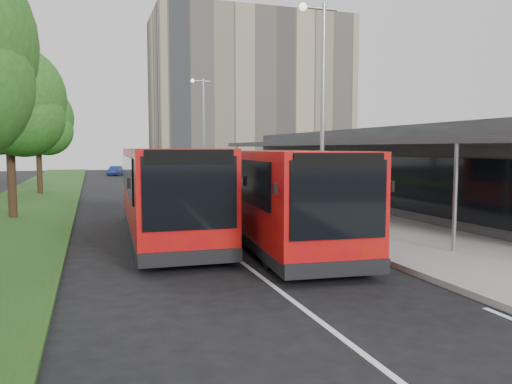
{
  "coord_description": "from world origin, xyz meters",
  "views": [
    {
      "loc": [
        -3.74,
        -14.43,
        3.04
      ],
      "look_at": [
        1.76,
        2.24,
        1.5
      ],
      "focal_mm": 35.0,
      "sensor_mm": 36.0,
      "label": 1
    }
  ],
  "objects_px": {
    "lamp_post_near": "(321,101)",
    "litter_bin": "(270,196)",
    "car_near": "(147,174)",
    "car_far": "(115,171)",
    "bus_second": "(166,192)",
    "tree_far": "(38,123)",
    "bus_main": "(275,196)",
    "bollard": "(222,183)",
    "tree_mid": "(8,106)",
    "lamp_post_far": "(203,126)"
  },
  "relations": [
    {
      "from": "lamp_post_near",
      "to": "litter_bin",
      "type": "height_order",
      "value": "lamp_post_near"
    },
    {
      "from": "car_near",
      "to": "car_far",
      "type": "bearing_deg",
      "value": 106.61
    },
    {
      "from": "bus_second",
      "to": "litter_bin",
      "type": "distance_m",
      "value": 9.91
    },
    {
      "from": "tree_far",
      "to": "lamp_post_near",
      "type": "distance_m",
      "value": 22.06
    },
    {
      "from": "bus_second",
      "to": "litter_bin",
      "type": "xyz_separation_m",
      "value": [
        6.45,
        7.46,
        -1.01
      ]
    },
    {
      "from": "bus_main",
      "to": "bollard",
      "type": "height_order",
      "value": "bus_main"
    },
    {
      "from": "bus_second",
      "to": "tree_far",
      "type": "bearing_deg",
      "value": 108.99
    },
    {
      "from": "bollard",
      "to": "car_near",
      "type": "distance_m",
      "value": 18.73
    },
    {
      "from": "lamp_post_near",
      "to": "car_near",
      "type": "relative_size",
      "value": 2.63
    },
    {
      "from": "lamp_post_near",
      "to": "litter_bin",
      "type": "bearing_deg",
      "value": 82.99
    },
    {
      "from": "tree_mid",
      "to": "lamp_post_near",
      "type": "relative_size",
      "value": 0.94
    },
    {
      "from": "bus_main",
      "to": "bus_second",
      "type": "xyz_separation_m",
      "value": [
        -3.12,
        2.21,
        0.03
      ]
    },
    {
      "from": "tree_mid",
      "to": "bollard",
      "type": "distance_m",
      "value": 15.34
    },
    {
      "from": "bus_main",
      "to": "lamp_post_far",
      "type": "bearing_deg",
      "value": 88.7
    },
    {
      "from": "lamp_post_far",
      "to": "litter_bin",
      "type": "height_order",
      "value": "lamp_post_far"
    },
    {
      "from": "litter_bin",
      "to": "tree_far",
      "type": "bearing_deg",
      "value": 137.84
    },
    {
      "from": "bus_second",
      "to": "car_far",
      "type": "bearing_deg",
      "value": 91.73
    },
    {
      "from": "car_near",
      "to": "tree_mid",
      "type": "bearing_deg",
      "value": -111.29
    },
    {
      "from": "bollard",
      "to": "bus_second",
      "type": "bearing_deg",
      "value": -110.92
    },
    {
      "from": "litter_bin",
      "to": "tree_mid",
      "type": "bearing_deg",
      "value": -175.17
    },
    {
      "from": "tree_mid",
      "to": "bollard",
      "type": "bearing_deg",
      "value": 38.15
    },
    {
      "from": "tree_mid",
      "to": "bus_second",
      "type": "relative_size",
      "value": 0.69
    },
    {
      "from": "lamp_post_near",
      "to": "bus_second",
      "type": "bearing_deg",
      "value": 173.54
    },
    {
      "from": "tree_far",
      "to": "litter_bin",
      "type": "height_order",
      "value": "tree_far"
    },
    {
      "from": "litter_bin",
      "to": "car_near",
      "type": "distance_m",
      "value": 26.81
    },
    {
      "from": "bollard",
      "to": "lamp_post_near",
      "type": "bearing_deg",
      "value": -91.72
    },
    {
      "from": "lamp_post_far",
      "to": "bus_second",
      "type": "height_order",
      "value": "lamp_post_far"
    },
    {
      "from": "bus_main",
      "to": "litter_bin",
      "type": "distance_m",
      "value": 10.28
    },
    {
      "from": "bus_main",
      "to": "car_near",
      "type": "distance_m",
      "value": 36.26
    },
    {
      "from": "lamp_post_near",
      "to": "car_near",
      "type": "distance_m",
      "value": 35.0
    },
    {
      "from": "bus_main",
      "to": "car_near",
      "type": "bearing_deg",
      "value": 95.34
    },
    {
      "from": "bus_second",
      "to": "car_near",
      "type": "bearing_deg",
      "value": 87.15
    },
    {
      "from": "lamp_post_far",
      "to": "litter_bin",
      "type": "xyz_separation_m",
      "value": [
        0.99,
        -11.92,
        -4.18
      ]
    },
    {
      "from": "tree_far",
      "to": "lamp_post_far",
      "type": "distance_m",
      "value": 11.17
    },
    {
      "from": "tree_mid",
      "to": "bus_second",
      "type": "distance_m",
      "value": 9.18
    },
    {
      "from": "bollard",
      "to": "tree_far",
      "type": "bearing_deg",
      "value": 166.09
    },
    {
      "from": "tree_mid",
      "to": "bollard",
      "type": "xyz_separation_m",
      "value": [
        11.61,
        9.12,
        -4.16
      ]
    },
    {
      "from": "tree_far",
      "to": "car_far",
      "type": "height_order",
      "value": "tree_far"
    },
    {
      "from": "tree_far",
      "to": "litter_bin",
      "type": "distance_m",
      "value": 16.87
    },
    {
      "from": "litter_bin",
      "to": "lamp_post_near",
      "type": "bearing_deg",
      "value": -97.01
    },
    {
      "from": "lamp_post_far",
      "to": "car_near",
      "type": "relative_size",
      "value": 2.63
    },
    {
      "from": "car_near",
      "to": "car_far",
      "type": "distance_m",
      "value": 7.63
    },
    {
      "from": "tree_mid",
      "to": "bus_main",
      "type": "height_order",
      "value": "tree_mid"
    },
    {
      "from": "tree_far",
      "to": "bollard",
      "type": "xyz_separation_m",
      "value": [
        11.61,
        -2.88,
        -4.0
      ]
    },
    {
      "from": "bus_second",
      "to": "litter_bin",
      "type": "bearing_deg",
      "value": 51.03
    },
    {
      "from": "lamp_post_far",
      "to": "tree_far",
      "type": "bearing_deg",
      "value": -175.13
    },
    {
      "from": "tree_far",
      "to": "lamp_post_far",
      "type": "relative_size",
      "value": 0.91
    },
    {
      "from": "tree_mid",
      "to": "lamp_post_near",
      "type": "xyz_separation_m",
      "value": [
        11.13,
        -7.05,
        -0.12
      ]
    },
    {
      "from": "lamp_post_near",
      "to": "bus_main",
      "type": "relative_size",
      "value": 0.75
    },
    {
      "from": "tree_far",
      "to": "lamp_post_near",
      "type": "relative_size",
      "value": 0.91
    }
  ]
}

